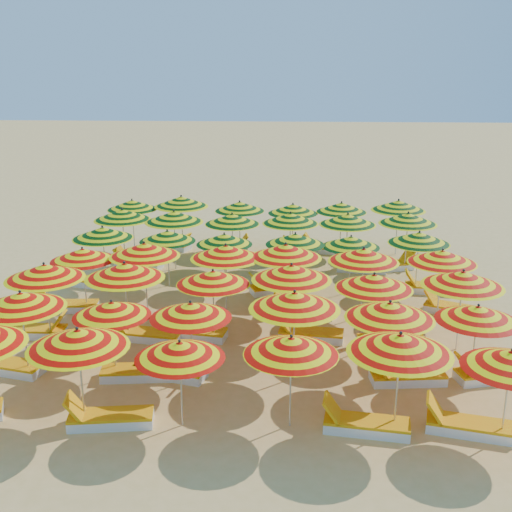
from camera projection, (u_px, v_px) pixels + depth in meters
name	position (u px, v px, depth m)	size (l,w,h in m)	color
ground	(255.00, 313.00, 18.85)	(120.00, 120.00, 0.00)	#E7B466
umbrella_1	(78.00, 339.00, 12.59)	(2.54, 2.54, 2.15)	silver
umbrella_2	(180.00, 350.00, 12.59)	(2.09, 2.09, 1.91)	silver
umbrella_3	(291.00, 346.00, 12.54)	(2.03, 2.03, 2.02)	silver
umbrella_4	(400.00, 344.00, 12.30)	(2.51, 2.51, 2.18)	silver
umbrella_5	(511.00, 360.00, 12.06)	(2.27, 2.27, 1.97)	silver
umbrella_6	(21.00, 301.00, 14.56)	(2.36, 2.36, 2.15)	silver
umbrella_7	(112.00, 309.00, 14.65)	(2.08, 2.08, 1.91)	silver
umbrella_8	(191.00, 310.00, 14.41)	(2.29, 2.29, 1.98)	silver
umbrella_9	(295.00, 301.00, 14.42)	(2.61, 2.61, 2.21)	silver
umbrella_10	(390.00, 311.00, 14.07)	(2.32, 2.32, 2.11)	silver
umbrella_11	(478.00, 314.00, 14.23)	(1.87, 1.87, 1.98)	silver
umbrella_12	(44.00, 272.00, 16.49)	(2.65, 2.65, 2.17)	silver
umbrella_13	(125.00, 271.00, 16.50)	(2.16, 2.16, 2.19)	silver
umbrella_14	(213.00, 278.00, 16.44)	(2.08, 2.08, 2.02)	silver
umbrella_15	(291.00, 272.00, 16.37)	(2.34, 2.34, 2.19)	silver
umbrella_16	(374.00, 282.00, 16.00)	(2.31, 2.31, 2.08)	silver
umbrella_17	(463.00, 279.00, 15.94)	(2.70, 2.70, 2.17)	silver
umbrella_18	(83.00, 255.00, 18.50)	(2.02, 2.02, 1.98)	silver
umbrella_19	(144.00, 250.00, 18.38)	(2.21, 2.21, 2.17)	silver
umbrella_20	(226.00, 252.00, 18.22)	(2.37, 2.37, 2.16)	silver
umbrella_21	(286.00, 251.00, 18.21)	(2.48, 2.48, 2.19)	silver
umbrella_22	(364.00, 255.00, 18.00)	(2.61, 2.61, 2.13)	silver
umbrella_23	(442.00, 257.00, 18.04)	(2.00, 2.00, 2.07)	silver
umbrella_24	(103.00, 233.00, 20.50)	(2.00, 2.00, 2.07)	silver
umbrella_25	(167.00, 236.00, 20.62)	(1.83, 1.83, 1.92)	silver
umbrella_26	(224.00, 239.00, 20.34)	(2.21, 2.21, 1.90)	silver
umbrella_27	(295.00, 239.00, 20.07)	(2.13, 2.13, 1.98)	silver
umbrella_28	(351.00, 242.00, 20.00)	(2.39, 2.39, 1.92)	silver
umbrella_29	(419.00, 238.00, 19.99)	(2.56, 2.56, 2.05)	silver
umbrella_30	(122.00, 215.00, 22.63)	(2.20, 2.20, 2.14)	silver
umbrella_31	(174.00, 217.00, 22.23)	(2.68, 2.68, 2.16)	silver
umbrella_32	(232.00, 219.00, 22.38)	(2.34, 2.34, 2.04)	silver
umbrella_33	(290.00, 218.00, 22.28)	(2.16, 2.16, 2.09)	silver
umbrella_34	(348.00, 219.00, 22.11)	(2.12, 2.12, 2.10)	silver
umbrella_35	(408.00, 219.00, 22.09)	(2.31, 2.31, 2.14)	silver
umbrella_36	(132.00, 205.00, 24.59)	(2.55, 2.55, 2.04)	silver
umbrella_37	(181.00, 201.00, 24.51)	(2.70, 2.70, 2.19)	silver
umbrella_38	(240.00, 206.00, 24.40)	(2.51, 2.51, 2.01)	silver
umbrella_39	(293.00, 209.00, 24.11)	(2.32, 2.32, 1.99)	silver
umbrella_40	(341.00, 207.00, 24.20)	(2.54, 2.54, 2.03)	silver
umbrella_41	(398.00, 205.00, 23.97)	(2.20, 2.20, 2.16)	silver
lounger_1	(109.00, 418.00, 13.05)	(1.80, 0.81, 0.69)	white
lounger_2	(364.00, 424.00, 12.83)	(1.80, 0.82, 0.69)	white
lounger_3	(468.00, 426.00, 12.78)	(1.82, 0.96, 0.69)	white
lounger_4	(7.00, 366.00, 15.28)	(1.82, 0.97, 0.69)	white
lounger_5	(140.00, 372.00, 14.98)	(1.78, 0.76, 0.69)	white
lounger_6	(172.00, 370.00, 15.05)	(1.83, 1.03, 0.69)	white
lounger_7	(406.00, 376.00, 14.76)	(1.79, 0.77, 0.69)	white
lounger_8	(490.00, 374.00, 14.87)	(1.82, 0.98, 0.69)	white
lounger_9	(35.00, 331.00, 17.23)	(1.74, 0.60, 0.69)	white
lounger_10	(147.00, 334.00, 17.01)	(1.80, 0.84, 0.69)	white
lounger_11	(193.00, 332.00, 17.15)	(1.80, 0.86, 0.69)	white
lounger_12	(309.00, 334.00, 17.05)	(1.79, 0.79, 0.69)	white
lounger_13	(393.00, 341.00, 16.62)	(1.78, 0.76, 0.69)	white
lounger_14	(67.00, 306.00, 18.98)	(1.77, 0.72, 0.69)	white
lounger_15	(302.00, 311.00, 18.60)	(1.79, 0.79, 0.69)	white
lounger_16	(453.00, 309.00, 18.76)	(1.82, 1.25, 0.69)	white
lounger_17	(89.00, 281.00, 21.06)	(1.82, 1.01, 0.69)	white
lounger_18	(276.00, 288.00, 20.46)	(1.82, 1.17, 0.69)	white
lounger_19	(431.00, 288.00, 20.48)	(1.78, 0.76, 0.69)	white
lounger_20	(138.00, 263.00, 22.93)	(1.82, 0.96, 0.69)	white
lounger_21	(360.00, 267.00, 22.50)	(1.79, 0.79, 0.69)	white
lounger_22	(390.00, 266.00, 22.67)	(1.83, 1.09, 0.69)	white
lounger_23	(171.00, 245.00, 25.20)	(1.82, 1.22, 0.69)	white
lounger_24	(227.00, 248.00, 24.72)	(1.80, 0.83, 0.69)	white
lounger_25	(305.00, 249.00, 24.65)	(1.83, 1.10, 0.69)	white
lounger_26	(324.00, 249.00, 24.68)	(1.82, 0.95, 0.69)	white
beachgoer_a	(382.00, 312.00, 16.96)	(0.54, 0.35, 1.48)	tan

